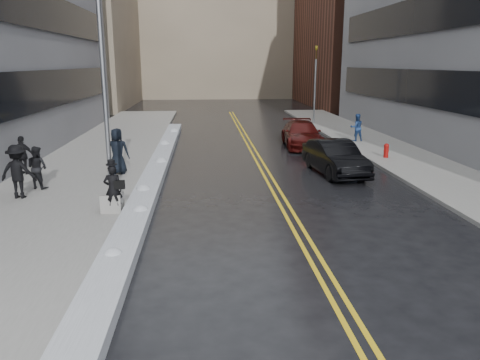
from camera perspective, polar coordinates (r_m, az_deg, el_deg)
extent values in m
plane|color=black|center=(13.76, -3.06, -6.60)|extent=(160.00, 160.00, 0.00)
cube|color=gray|center=(24.00, -17.54, 1.93)|extent=(5.50, 50.00, 0.15)
cube|color=gray|center=(25.52, 19.41, 2.48)|extent=(4.00, 50.00, 0.15)
cube|color=gold|center=(23.52, 2.06, 2.17)|extent=(0.12, 50.00, 0.01)
cube|color=gold|center=(23.56, 2.79, 2.18)|extent=(0.12, 50.00, 0.01)
cube|color=silver|center=(21.50, -10.15, 1.27)|extent=(0.90, 30.00, 0.34)
cube|color=gray|center=(59.02, -20.31, 17.28)|extent=(14.00, 22.00, 18.00)
cube|color=gray|center=(73.16, -2.77, 18.88)|extent=(36.00, 16.00, 22.00)
cube|color=gray|center=(15.80, -15.33, -2.61)|extent=(0.65, 0.65, 0.60)
cylinder|color=gray|center=(15.19, -16.27, 11.26)|extent=(0.14, 0.14, 7.00)
cylinder|color=maroon|center=(25.06, 17.38, 3.31)|extent=(0.24, 0.24, 0.60)
sphere|color=maroon|center=(25.01, 17.43, 3.99)|extent=(0.26, 0.26, 0.26)
cylinder|color=maroon|center=(25.06, 17.39, 3.43)|extent=(0.25, 0.10, 0.10)
cylinder|color=gray|center=(37.96, 9.10, 10.58)|extent=(0.14, 0.14, 5.00)
imported|color=#594C0C|center=(37.91, 9.28, 15.11)|extent=(0.16, 0.20, 1.00)
imported|color=black|center=(15.46, -15.22, -1.08)|extent=(0.61, 0.43, 1.59)
imported|color=black|center=(19.49, -23.48, 1.42)|extent=(0.98, 0.89, 1.65)
imported|color=black|center=(20.93, -14.71, 3.41)|extent=(1.00, 0.67, 1.99)
imported|color=black|center=(22.27, -24.96, 2.75)|extent=(1.04, 0.58, 1.67)
imported|color=black|center=(18.36, -25.46, 0.94)|extent=(1.30, 0.82, 1.92)
imported|color=navy|center=(29.88, 14.03, 6.23)|extent=(0.84, 0.67, 1.68)
imported|color=black|center=(21.27, 11.51, 2.69)|extent=(2.12, 4.74, 1.51)
imported|color=#3E0B0A|center=(28.10, 7.54, 5.54)|extent=(2.40, 5.24, 1.49)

